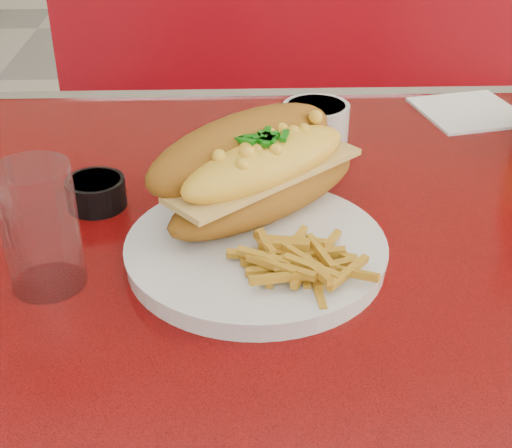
{
  "coord_description": "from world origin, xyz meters",
  "views": [
    {
      "loc": [
        -0.19,
        -0.64,
        1.16
      ],
      "look_at": [
        -0.17,
        -0.06,
        0.81
      ],
      "focal_mm": 50.0,
      "sensor_mm": 36.0,
      "label": 1
    }
  ],
  "objects_px": {
    "diner_table": "(402,344)",
    "booth_bench_far": "(317,224)",
    "mac_hoagie": "(258,168)",
    "dinner_plate": "(256,250)",
    "water_tumbler": "(40,228)",
    "sauce_cup_left": "(96,191)",
    "fork": "(308,216)",
    "gravy_ramekin": "(316,121)"
  },
  "relations": [
    {
      "from": "fork",
      "to": "diner_table",
      "type": "bearing_deg",
      "value": -75.78
    },
    {
      "from": "gravy_ramekin",
      "to": "sauce_cup_left",
      "type": "distance_m",
      "value": 0.31
    },
    {
      "from": "booth_bench_far",
      "to": "mac_hoagie",
      "type": "relative_size",
      "value": 4.53
    },
    {
      "from": "water_tumbler",
      "to": "fork",
      "type": "bearing_deg",
      "value": 18.85
    },
    {
      "from": "fork",
      "to": "water_tumbler",
      "type": "distance_m",
      "value": 0.27
    },
    {
      "from": "mac_hoagie",
      "to": "water_tumbler",
      "type": "xyz_separation_m",
      "value": [
        -0.2,
        -0.11,
        -0.0
      ]
    },
    {
      "from": "diner_table",
      "to": "booth_bench_far",
      "type": "relative_size",
      "value": 1.03
    },
    {
      "from": "booth_bench_far",
      "to": "fork",
      "type": "relative_size",
      "value": 8.53
    },
    {
      "from": "dinner_plate",
      "to": "mac_hoagie",
      "type": "relative_size",
      "value": 1.26
    },
    {
      "from": "fork",
      "to": "gravy_ramekin",
      "type": "bearing_deg",
      "value": 4.33
    },
    {
      "from": "diner_table",
      "to": "fork",
      "type": "relative_size",
      "value": 8.74
    },
    {
      "from": "booth_bench_far",
      "to": "sauce_cup_left",
      "type": "xyz_separation_m",
      "value": [
        -0.35,
        -0.75,
        0.5
      ]
    },
    {
      "from": "gravy_ramekin",
      "to": "sauce_cup_left",
      "type": "relative_size",
      "value": 1.08
    },
    {
      "from": "gravy_ramekin",
      "to": "water_tumbler",
      "type": "bearing_deg",
      "value": -131.63
    },
    {
      "from": "booth_bench_far",
      "to": "gravy_ramekin",
      "type": "bearing_deg",
      "value": -98.45
    },
    {
      "from": "diner_table",
      "to": "sauce_cup_left",
      "type": "xyz_separation_m",
      "value": [
        -0.35,
        0.06,
        0.18
      ]
    },
    {
      "from": "mac_hoagie",
      "to": "fork",
      "type": "xyz_separation_m",
      "value": [
        0.05,
        -0.02,
        -0.05
      ]
    },
    {
      "from": "fork",
      "to": "gravy_ramekin",
      "type": "xyz_separation_m",
      "value": [
        0.03,
        0.23,
        0.01
      ]
    },
    {
      "from": "sauce_cup_left",
      "to": "mac_hoagie",
      "type": "bearing_deg",
      "value": -12.81
    },
    {
      "from": "booth_bench_far",
      "to": "water_tumbler",
      "type": "bearing_deg",
      "value": -112.31
    },
    {
      "from": "diner_table",
      "to": "dinner_plate",
      "type": "relative_size",
      "value": 3.68
    },
    {
      "from": "dinner_plate",
      "to": "sauce_cup_left",
      "type": "height_order",
      "value": "sauce_cup_left"
    },
    {
      "from": "diner_table",
      "to": "booth_bench_far",
      "type": "height_order",
      "value": "booth_bench_far"
    },
    {
      "from": "booth_bench_far",
      "to": "sauce_cup_left",
      "type": "bearing_deg",
      "value": -114.77
    },
    {
      "from": "fork",
      "to": "sauce_cup_left",
      "type": "bearing_deg",
      "value": 87.45
    },
    {
      "from": "sauce_cup_left",
      "to": "water_tumbler",
      "type": "relative_size",
      "value": 0.68
    },
    {
      "from": "dinner_plate",
      "to": "mac_hoagie",
      "type": "xyz_separation_m",
      "value": [
        0.0,
        0.07,
        0.05
      ]
    },
    {
      "from": "dinner_plate",
      "to": "water_tumbler",
      "type": "distance_m",
      "value": 0.2
    },
    {
      "from": "gravy_ramekin",
      "to": "diner_table",
      "type": "bearing_deg",
      "value": -69.31
    },
    {
      "from": "water_tumbler",
      "to": "dinner_plate",
      "type": "bearing_deg",
      "value": 9.95
    },
    {
      "from": "dinner_plate",
      "to": "fork",
      "type": "distance_m",
      "value": 0.08
    },
    {
      "from": "dinner_plate",
      "to": "sauce_cup_left",
      "type": "relative_size",
      "value": 4.05
    },
    {
      "from": "mac_hoagie",
      "to": "dinner_plate",
      "type": "bearing_deg",
      "value": -134.06
    },
    {
      "from": "fork",
      "to": "mac_hoagie",
      "type": "bearing_deg",
      "value": 80.68
    },
    {
      "from": "diner_table",
      "to": "sauce_cup_left",
      "type": "height_order",
      "value": "sauce_cup_left"
    },
    {
      "from": "mac_hoagie",
      "to": "water_tumbler",
      "type": "relative_size",
      "value": 2.19
    },
    {
      "from": "diner_table",
      "to": "sauce_cup_left",
      "type": "relative_size",
      "value": 14.87
    },
    {
      "from": "water_tumbler",
      "to": "diner_table",
      "type": "bearing_deg",
      "value": 13.61
    },
    {
      "from": "fork",
      "to": "gravy_ramekin",
      "type": "relative_size",
      "value": 1.58
    },
    {
      "from": "gravy_ramekin",
      "to": "water_tumbler",
      "type": "xyz_separation_m",
      "value": [
        -0.28,
        -0.32,
        0.03
      ]
    },
    {
      "from": "fork",
      "to": "dinner_plate",
      "type": "bearing_deg",
      "value": 145.03
    },
    {
      "from": "booth_bench_far",
      "to": "fork",
      "type": "height_order",
      "value": "booth_bench_far"
    }
  ]
}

